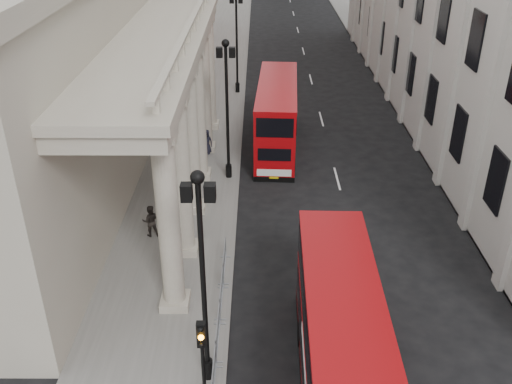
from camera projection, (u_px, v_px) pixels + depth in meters
name	position (u px, v px, depth m)	size (l,w,h in m)	color
sidewalk_west	(204.00, 118.00, 43.50)	(6.00, 140.00, 0.12)	slate
sidewalk_east	(420.00, 118.00, 43.43)	(3.00, 140.00, 0.12)	slate
kerb	(242.00, 118.00, 43.48)	(0.20, 140.00, 0.14)	slate
portico_building	(38.00, 94.00, 30.15)	(9.00, 28.00, 12.00)	#A79E8C
lamp_post_south	(202.00, 269.00, 18.32)	(1.05, 0.44, 8.32)	black
lamp_post_mid	(227.00, 101.00, 32.39)	(1.05, 0.44, 8.32)	black
lamp_post_north	(237.00, 35.00, 46.45)	(1.05, 0.44, 8.32)	black
traffic_light	(203.00, 356.00, 17.41)	(0.28, 0.33, 4.30)	black
bus_near	(340.00, 343.00, 19.03)	(2.71, 10.31, 4.43)	#92060A
bus_far	(277.00, 115.00, 37.67)	(3.06, 10.47, 4.47)	#A7070C
pedestrian_a	(171.00, 211.00, 29.34)	(0.62, 0.41, 1.70)	black
pedestrian_b	(150.00, 221.00, 28.50)	(0.82, 0.64, 1.69)	#292421
pedestrian_c	(207.00, 142.00, 37.28)	(0.80, 0.52, 1.65)	black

